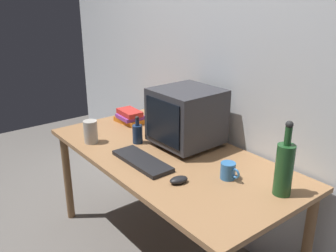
# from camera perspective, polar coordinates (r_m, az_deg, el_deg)

# --- Properties ---
(ground_plane) EXTENTS (6.00, 6.00, 0.00)m
(ground_plane) POSITION_cam_1_polar(r_m,az_deg,el_deg) (2.62, -0.00, -18.90)
(ground_plane) COLOR slate
(back_wall) EXTENTS (4.00, 0.08, 2.50)m
(back_wall) POSITION_cam_1_polar(r_m,az_deg,el_deg) (2.39, 9.06, 10.24)
(back_wall) COLOR silver
(back_wall) RESTS_ON ground
(desk) EXTENTS (1.68, 0.82, 0.72)m
(desk) POSITION_cam_1_polar(r_m,az_deg,el_deg) (2.27, -0.00, -6.13)
(desk) COLOR #9E7047
(desk) RESTS_ON ground
(crt_monitor) EXTENTS (0.39, 0.39, 0.37)m
(crt_monitor) POSITION_cam_1_polar(r_m,az_deg,el_deg) (2.29, 2.89, 1.46)
(crt_monitor) COLOR #333338
(crt_monitor) RESTS_ON desk
(keyboard) EXTENTS (0.42, 0.15, 0.02)m
(keyboard) POSITION_cam_1_polar(r_m,az_deg,el_deg) (2.12, -4.09, -5.47)
(keyboard) COLOR black
(keyboard) RESTS_ON desk
(computer_mouse) EXTENTS (0.08, 0.11, 0.04)m
(computer_mouse) POSITION_cam_1_polar(r_m,az_deg,el_deg) (1.90, 1.69, -8.42)
(computer_mouse) COLOR black
(computer_mouse) RESTS_ON desk
(bottle_tall) EXTENTS (0.09, 0.09, 0.38)m
(bottle_tall) POSITION_cam_1_polar(r_m,az_deg,el_deg) (1.83, 17.73, -6.20)
(bottle_tall) COLOR #1E4C23
(bottle_tall) RESTS_ON desk
(bottle_short) EXTENTS (0.07, 0.07, 0.18)m
(bottle_short) POSITION_cam_1_polar(r_m,az_deg,el_deg) (2.37, -4.79, -1.11)
(bottle_short) COLOR navy
(bottle_short) RESTS_ON desk
(book_stack) EXTENTS (0.24, 0.17, 0.10)m
(book_stack) POSITION_cam_1_polar(r_m,az_deg,el_deg) (2.76, -6.01, 1.46)
(book_stack) COLOR orange
(book_stack) RESTS_ON desk
(mug) EXTENTS (0.12, 0.08, 0.09)m
(mug) POSITION_cam_1_polar(r_m,az_deg,el_deg) (1.96, 9.43, -6.94)
(mug) COLOR #3370B2
(mug) RESTS_ON desk
(metal_canister) EXTENTS (0.09, 0.09, 0.15)m
(metal_canister) POSITION_cam_1_polar(r_m,az_deg,el_deg) (2.42, -12.01, -0.89)
(metal_canister) COLOR #B7B2A8
(metal_canister) RESTS_ON desk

